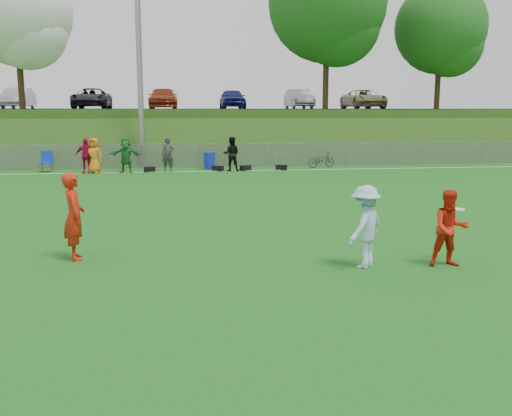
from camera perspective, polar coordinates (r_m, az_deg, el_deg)
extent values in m
plane|color=#195612|center=(10.79, -0.75, -6.41)|extent=(120.00, 120.00, 0.00)
cube|color=white|center=(28.47, -5.47, 3.68)|extent=(60.00, 0.10, 0.01)
cube|color=gray|center=(30.40, -5.68, 5.18)|extent=(58.00, 0.02, 1.20)
cube|color=gray|center=(30.36, -5.70, 6.41)|extent=(58.00, 0.04, 0.04)
cylinder|color=gray|center=(31.26, -11.62, 15.07)|extent=(0.30, 0.30, 12.00)
cube|color=#2A5417|center=(41.33, -6.40, 7.62)|extent=(120.00, 18.00, 3.00)
cube|color=black|center=(43.30, -6.53, 9.77)|extent=(120.00, 12.00, 0.10)
cylinder|color=black|center=(36.52, -22.68, 14.93)|extent=(0.36, 0.36, 7.50)
sphere|color=white|center=(36.75, -22.89, 17.83)|extent=(6.30, 6.30, 6.30)
sphere|color=white|center=(36.17, -21.93, 16.23)|extent=(4.50, 4.50, 4.50)
cylinder|color=black|center=(36.26, 7.07, 16.42)|extent=(0.36, 0.36, 8.50)
sphere|color=#1A4612|center=(36.57, 7.14, 19.73)|extent=(7.14, 7.14, 7.14)
sphere|color=#1A4612|center=(36.24, 8.19, 17.76)|extent=(5.10, 5.10, 5.10)
cylinder|color=black|center=(40.36, 17.84, 14.28)|extent=(0.36, 0.36, 7.00)
sphere|color=#1A4612|center=(40.55, 17.98, 16.75)|extent=(5.88, 5.88, 5.88)
sphere|color=#1A4612|center=(40.42, 18.88, 15.22)|extent=(4.20, 4.20, 4.20)
imported|color=#A8A7AD|center=(43.61, -22.73, 10.10)|extent=(1.52, 4.37, 1.44)
imported|color=black|center=(42.66, -16.11, 10.49)|extent=(2.39, 5.18, 1.44)
imported|color=maroon|center=(42.29, -9.26, 10.75)|extent=(2.02, 4.96, 1.44)
imported|color=navy|center=(42.51, -2.39, 10.86)|extent=(1.70, 4.23, 1.44)
imported|color=slate|center=(43.30, 4.33, 10.82)|extent=(1.52, 4.37, 1.44)
imported|color=#9B9069|center=(44.65, 10.71, 10.65)|extent=(2.39, 5.18, 1.44)
imported|color=#AE0C34|center=(28.67, -16.66, 5.04)|extent=(1.00, 0.44, 1.69)
imported|color=orange|center=(28.61, -15.91, 5.07)|extent=(0.93, 0.72, 1.69)
imported|color=#1E7128|center=(28.45, -12.88, 5.18)|extent=(1.63, 0.72, 1.69)
imported|color=#333336|center=(28.36, -8.80, 5.29)|extent=(0.68, 0.51, 1.69)
imported|color=black|center=(28.50, -2.47, 5.42)|extent=(0.92, 0.77, 1.69)
cube|color=black|center=(28.55, -10.59, 3.82)|extent=(0.58, 0.34, 0.26)
cube|color=black|center=(28.60, -3.86, 3.98)|extent=(0.61, 0.55, 0.26)
cube|color=black|center=(28.74, -1.05, 4.03)|extent=(0.62, 0.52, 0.26)
cube|color=black|center=(29.03, 2.56, 4.08)|extent=(0.62, 0.49, 0.26)
imported|color=red|center=(12.09, -17.75, -0.79)|extent=(0.57, 0.73, 1.78)
imported|color=red|center=(11.65, 18.85, -1.94)|extent=(0.79, 0.64, 1.50)
imported|color=#A2C3E1|center=(11.13, 10.85, -1.85)|extent=(1.16, 1.14, 1.60)
cylinder|color=white|center=(12.10, 19.55, -0.13)|extent=(0.28, 0.28, 0.03)
cylinder|color=#1027B6|center=(29.44, -4.66, 4.74)|extent=(0.68, 0.68, 0.88)
cube|color=#1034B1|center=(29.84, -20.25, 4.26)|extent=(0.57, 0.57, 0.06)
cube|color=#1034B1|center=(30.08, -20.18, 4.85)|extent=(0.57, 0.05, 0.57)
imported|color=#2B2B2D|center=(30.39, 6.54, 4.80)|extent=(1.64, 0.92, 0.82)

